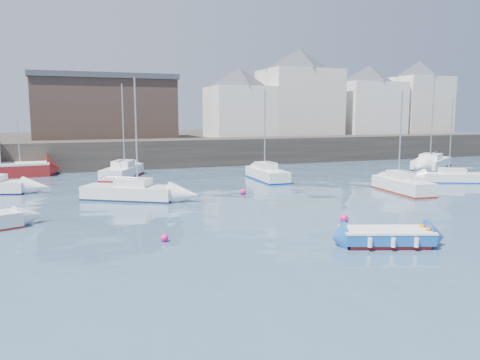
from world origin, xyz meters
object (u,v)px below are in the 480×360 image
object	(u,v)px
sailboat_c	(402,185)
buoy_near	(165,241)
sailboat_h	(123,171)
buoy_far	(243,195)
sailboat_f	(267,174)
sailboat_d	(455,177)
sailboat_g	(431,163)
buoy_mid	(344,222)
sailboat_b	(130,192)
blue_dinghy	(386,236)

from	to	relation	value
sailboat_c	buoy_near	xyz separation A→B (m)	(-19.36, -7.24, -0.57)
sailboat_h	sailboat_c	bearing A→B (deg)	-40.66
buoy_far	sailboat_f	bearing A→B (deg)	53.46
sailboat_c	sailboat_h	world-z (taller)	sailboat_h
sailboat_d	sailboat_c	bearing A→B (deg)	-160.62
sailboat_f	buoy_far	world-z (taller)	sailboat_f
sailboat_f	sailboat_g	distance (m)	20.67
buoy_mid	sailboat_d	bearing A→B (deg)	28.85
sailboat_b	sailboat_d	size ratio (longest dim) A/B	1.13
sailboat_f	sailboat_h	size ratio (longest dim) A/B	0.93
sailboat_h	sailboat_f	bearing A→B (deg)	-28.34
sailboat_f	buoy_near	distance (m)	21.02
sailboat_c	sailboat_f	distance (m)	11.75
sailboat_d	buoy_far	bearing A→B (deg)	178.36
buoy_far	sailboat_c	bearing A→B (deg)	-16.04
blue_dinghy	sailboat_h	xyz separation A→B (m)	(-8.32, 27.30, 0.14)
buoy_far	sailboat_g	bearing A→B (deg)	18.93
buoy_near	sailboat_g	bearing A→B (deg)	30.09
sailboat_c	sailboat_d	bearing A→B (deg)	19.38
sailboat_c	sailboat_d	world-z (taller)	sailboat_c
sailboat_b	sailboat_h	world-z (taller)	sailboat_h
sailboat_c	buoy_mid	xyz separation A→B (m)	(-9.42, -6.74, -0.57)
sailboat_c	buoy_far	xyz separation A→B (m)	(-11.46, 3.29, -0.57)
sailboat_h	buoy_mid	world-z (taller)	sailboat_h
sailboat_g	buoy_far	bearing A→B (deg)	-161.07
sailboat_f	sailboat_h	world-z (taller)	sailboat_h
sailboat_d	buoy_mid	xyz separation A→B (m)	(-17.22, -9.48, -0.44)
sailboat_d	sailboat_f	world-z (taller)	sailboat_f
sailboat_c	buoy_far	distance (m)	11.94
sailboat_b	sailboat_h	xyz separation A→B (m)	(0.88, 11.84, 0.02)
sailboat_b	sailboat_d	xyz separation A→B (m)	(27.23, -1.36, -0.10)
buoy_near	buoy_far	distance (m)	13.17
blue_dinghy	sailboat_c	world-z (taller)	sailboat_c
sailboat_d	sailboat_h	distance (m)	29.48
sailboat_h	buoy_mid	xyz separation A→B (m)	(9.14, -22.68, -0.56)
sailboat_g	buoy_mid	bearing A→B (deg)	-141.12
sailboat_d	sailboat_g	bearing A→B (deg)	57.11
sailboat_b	buoy_far	distance (m)	8.04
sailboat_d	sailboat_b	bearing A→B (deg)	177.14
sailboat_c	sailboat_f	xyz separation A→B (m)	(-6.79, 9.59, -0.01)
blue_dinghy	buoy_far	distance (m)	14.71
buoy_near	sailboat_h	bearing A→B (deg)	88.03
sailboat_b	buoy_mid	size ratio (longest dim) A/B	18.71
sailboat_f	buoy_mid	bearing A→B (deg)	-99.16
sailboat_f	sailboat_g	size ratio (longest dim) A/B	0.80
sailboat_b	sailboat_g	size ratio (longest dim) A/B	0.82
sailboat_h	buoy_mid	size ratio (longest dim) A/B	19.54
sailboat_f	buoy_mid	xyz separation A→B (m)	(-2.63, -16.34, -0.56)
blue_dinghy	sailboat_d	world-z (taller)	sailboat_d
sailboat_f	buoy_near	size ratio (longest dim) A/B	21.95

